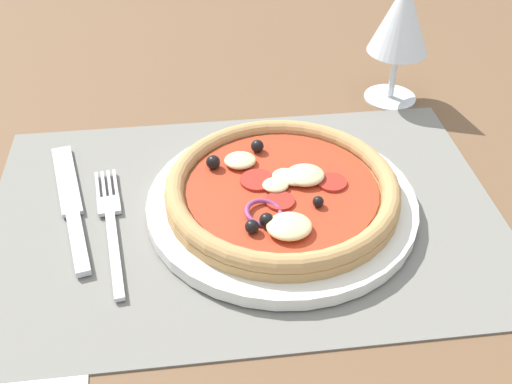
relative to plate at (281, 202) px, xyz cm
name	(u,v)px	position (x,y,z in cm)	size (l,w,h in cm)	color
ground_plane	(245,224)	(-3.57, -0.20, -2.24)	(190.00, 140.00, 2.40)	brown
placemat	(245,213)	(-3.57, -0.20, -0.84)	(49.08, 33.62, 0.40)	slate
plate	(281,202)	(0.00, 0.00, 0.00)	(25.91, 25.91, 1.29)	silver
pizza	(282,188)	(-0.02, -0.05, 1.74)	(22.25, 22.25, 2.69)	tan
fork	(111,221)	(-16.31, -0.36, -0.42)	(3.85, 18.04, 0.44)	silver
knife	(71,203)	(-20.34, 2.88, -0.39)	(5.83, 19.90, 0.62)	silver
wine_glass	(401,21)	(16.79, 19.77, 9.04)	(7.20, 7.20, 14.90)	silver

